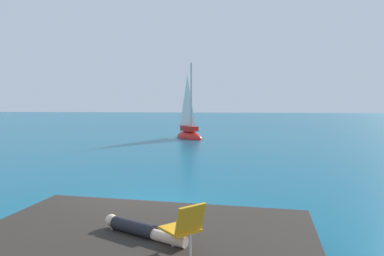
% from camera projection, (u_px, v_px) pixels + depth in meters
% --- Properties ---
extents(ground_plane, '(160.00, 160.00, 0.00)m').
position_uv_depth(ground_plane, '(148.00, 209.00, 9.93)').
color(ground_plane, '#0F5675').
extents(boulder_seaward, '(1.33, 1.54, 1.01)m').
position_uv_depth(boulder_seaward, '(138.00, 224.00, 8.66)').
color(boulder_seaward, '#2E2C1F').
rests_on(boulder_seaward, ground).
extents(boulder_inland, '(1.07, 1.16, 0.61)m').
position_uv_depth(boulder_inland, '(276.00, 232.00, 8.18)').
color(boulder_inland, '#2E281F').
rests_on(boulder_inland, ground).
extents(sailboat_near, '(3.03, 3.49, 6.61)m').
position_uv_depth(sailboat_near, '(189.00, 134.00, 28.46)').
color(sailboat_near, red).
rests_on(sailboat_near, ground).
extents(person_sunbather, '(1.61, 0.95, 0.25)m').
position_uv_depth(person_sunbather, '(139.00, 229.00, 6.08)').
color(person_sunbather, black).
rests_on(person_sunbather, shore_ledge).
extents(beach_chair, '(0.76, 0.76, 0.80)m').
position_uv_depth(beach_chair, '(185.00, 225.00, 5.34)').
color(beach_chair, orange).
rests_on(beach_chair, shore_ledge).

